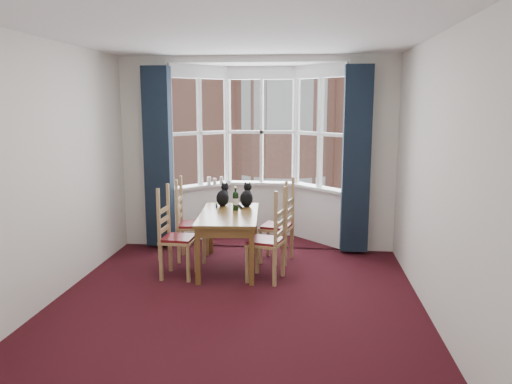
# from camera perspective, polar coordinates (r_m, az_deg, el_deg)

# --- Properties ---
(floor) EXTENTS (4.50, 4.50, 0.00)m
(floor) POSITION_cam_1_polar(r_m,az_deg,el_deg) (5.46, -2.41, -12.85)
(floor) COLOR black
(floor) RESTS_ON ground
(ceiling) EXTENTS (4.50, 4.50, 0.00)m
(ceiling) POSITION_cam_1_polar(r_m,az_deg,el_deg) (5.07, -2.65, 17.69)
(ceiling) COLOR white
(ceiling) RESTS_ON floor
(wall_left) EXTENTS (0.00, 4.50, 4.50)m
(wall_left) POSITION_cam_1_polar(r_m,az_deg,el_deg) (5.73, -22.74, 2.00)
(wall_left) COLOR silver
(wall_left) RESTS_ON floor
(wall_right) EXTENTS (0.00, 4.50, 4.50)m
(wall_right) POSITION_cam_1_polar(r_m,az_deg,el_deg) (5.18, 19.93, 1.41)
(wall_right) COLOR silver
(wall_right) RESTS_ON floor
(wall_near) EXTENTS (4.00, 0.00, 4.00)m
(wall_near) POSITION_cam_1_polar(r_m,az_deg,el_deg) (2.92, -9.04, -4.49)
(wall_near) COLOR silver
(wall_near) RESTS_ON floor
(wall_back_pier_left) EXTENTS (0.70, 0.12, 2.80)m
(wall_back_pier_left) POSITION_cam_1_polar(r_m,az_deg,el_deg) (7.65, -12.35, 4.39)
(wall_back_pier_left) COLOR silver
(wall_back_pier_left) RESTS_ON floor
(wall_back_pier_right) EXTENTS (0.70, 0.12, 2.80)m
(wall_back_pier_right) POSITION_cam_1_polar(r_m,az_deg,el_deg) (7.32, 13.07, 4.12)
(wall_back_pier_right) COLOR silver
(wall_back_pier_right) RESTS_ON floor
(bay_window) EXTENTS (2.76, 0.94, 2.80)m
(bay_window) POSITION_cam_1_polar(r_m,az_deg,el_deg) (7.80, 0.46, 4.73)
(bay_window) COLOR white
(bay_window) RESTS_ON floor
(curtain_left) EXTENTS (0.38, 0.22, 2.60)m
(curtain_left) POSITION_cam_1_polar(r_m,az_deg,el_deg) (7.41, -11.08, 3.88)
(curtain_left) COLOR #152030
(curtain_left) RESTS_ON floor
(curtain_right) EXTENTS (0.38, 0.22, 2.60)m
(curtain_right) POSITION_cam_1_polar(r_m,az_deg,el_deg) (7.12, 11.39, 3.62)
(curtain_right) COLOR #152030
(curtain_right) RESTS_ON floor
(dining_table) EXTENTS (0.84, 1.43, 0.73)m
(dining_table) POSITION_cam_1_polar(r_m,az_deg,el_deg) (6.48, -3.12, -3.23)
(dining_table) COLOR brown
(dining_table) RESTS_ON floor
(chair_left_near) EXTENTS (0.42, 0.44, 0.92)m
(chair_left_near) POSITION_cam_1_polar(r_m,az_deg,el_deg) (6.27, -9.65, -5.36)
(chair_left_near) COLOR #A4824F
(chair_left_near) RESTS_ON floor
(chair_left_far) EXTENTS (0.44, 0.46, 0.92)m
(chair_left_far) POSITION_cam_1_polar(r_m,az_deg,el_deg) (6.92, -7.99, -3.86)
(chair_left_far) COLOR #A4824F
(chair_left_far) RESTS_ON floor
(chair_right_near) EXTENTS (0.49, 0.50, 0.92)m
(chair_right_near) POSITION_cam_1_polar(r_m,az_deg,el_deg) (6.04, 1.94, -5.84)
(chair_right_near) COLOR #A4824F
(chair_right_near) RESTS_ON floor
(chair_right_far) EXTENTS (0.48, 0.49, 0.92)m
(chair_right_far) POSITION_cam_1_polar(r_m,az_deg,el_deg) (6.76, 3.10, -4.10)
(chair_right_far) COLOR #A4824F
(chair_right_far) RESTS_ON floor
(cat_left) EXTENTS (0.23, 0.28, 0.34)m
(cat_left) POSITION_cam_1_polar(r_m,az_deg,el_deg) (6.91, -3.80, -0.54)
(cat_left) COLOR black
(cat_left) RESTS_ON dining_table
(cat_right) EXTENTS (0.20, 0.27, 0.34)m
(cat_right) POSITION_cam_1_polar(r_m,az_deg,el_deg) (6.84, -1.08, -0.59)
(cat_right) COLOR black
(cat_right) RESTS_ON dining_table
(wine_bottle) EXTENTS (0.08, 0.08, 0.31)m
(wine_bottle) POSITION_cam_1_polar(r_m,az_deg,el_deg) (6.62, -2.35, -0.91)
(wine_bottle) COLOR black
(wine_bottle) RESTS_ON dining_table
(candle_tall) EXTENTS (0.06, 0.06, 0.13)m
(candle_tall) POSITION_cam_1_polar(r_m,az_deg,el_deg) (7.82, -5.40, 1.27)
(candle_tall) COLOR white
(candle_tall) RESTS_ON bay_window
(candle_short) EXTENTS (0.06, 0.06, 0.10)m
(candle_short) POSITION_cam_1_polar(r_m,az_deg,el_deg) (7.83, -4.74, 1.20)
(candle_short) COLOR white
(candle_short) RESTS_ON bay_window
(candle_extra) EXTENTS (0.05, 0.05, 0.13)m
(candle_extra) POSITION_cam_1_polar(r_m,az_deg,el_deg) (7.83, -3.97, 1.30)
(candle_extra) COLOR white
(candle_extra) RESTS_ON bay_window
(street) EXTENTS (80.00, 80.00, 0.00)m
(street) POSITION_cam_1_polar(r_m,az_deg,el_deg) (38.11, 4.71, -2.26)
(street) COLOR #333335
(street) RESTS_ON ground
(tenement_building) EXTENTS (18.40, 7.80, 15.20)m
(tenement_building) POSITION_cam_1_polar(r_m,az_deg,el_deg) (19.01, 3.75, 8.47)
(tenement_building) COLOR #9D6351
(tenement_building) RESTS_ON street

